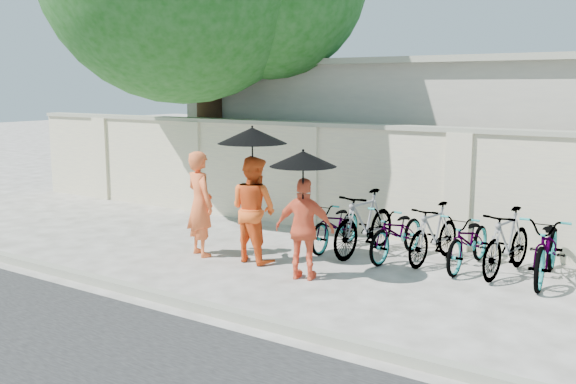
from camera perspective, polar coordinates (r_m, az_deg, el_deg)
The scene contains 16 objects.
ground at distance 9.69m, azimuth -2.86°, elevation -7.23°, with size 80.00×80.00×0.00m, color silver.
kerb at distance 8.44m, azimuth -9.87°, elevation -9.49°, with size 40.00×0.16×0.12m, color gray.
compound_wall at distance 11.71m, azimuth 10.49°, elevation 0.55°, with size 20.00×0.30×2.00m, color beige.
building_behind at distance 14.92m, azimuth 19.96°, elevation 4.34°, with size 14.00×6.00×3.20m, color #B3AE9D.
monk_left at distance 10.60m, azimuth -7.81°, elevation -1.04°, with size 0.63×0.41×1.73m, color orange.
monk_center at distance 10.17m, azimuth -3.09°, elevation -1.53°, with size 0.82×0.64×1.69m, color #FF5F1E.
parasol_center at distance 9.92m, azimuth -3.20°, elevation 5.03°, with size 1.08×1.08×1.19m.
monk_right at distance 9.22m, azimuth 1.49°, elevation -3.32°, with size 0.87×0.36×1.48m, color #F76439.
parasol_right at distance 8.98m, azimuth 1.35°, elevation 2.97°, with size 0.95×0.95×1.04m.
bike_0 at distance 11.03m, azimuth 4.30°, elevation -2.90°, with size 0.57×1.62×0.85m, color gray.
bike_1 at distance 10.69m, azimuth 6.81°, elevation -2.74°, with size 0.50×1.78×1.07m, color gray.
bike_2 at distance 10.52m, azimuth 9.71°, elevation -3.52°, with size 0.59×1.69×0.89m, color gray.
bike_3 at distance 10.40m, azimuth 12.84°, elevation -3.61°, with size 0.45×1.58×0.95m, color gray.
bike_4 at distance 10.21m, azimuth 15.80°, elevation -4.16°, with size 0.59×1.68×0.88m, color gray.
bike_5 at distance 10.01m, azimuth 18.88°, elevation -4.25°, with size 0.47×1.65×0.99m, color gray.
bike_6 at distance 9.91m, azimuth 22.11°, elevation -4.57°, with size 0.66×1.90×1.00m, color gray.
Camera 1 is at (5.56, -7.44, 2.78)m, focal length 40.00 mm.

